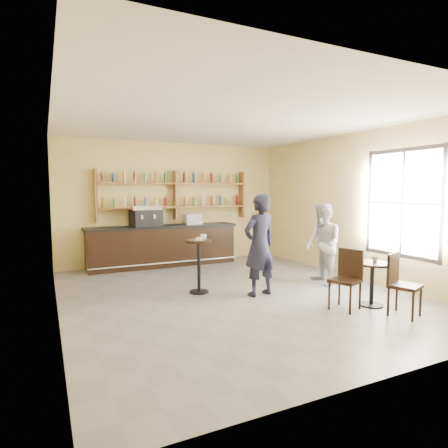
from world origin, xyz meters
name	(u,v)px	position (x,y,z in m)	size (l,w,h in m)	color
floor	(233,294)	(0.00, 0.00, 0.00)	(7.00, 7.00, 0.00)	slate
ceiling	(233,120)	(0.00, 0.00, 3.20)	(7.00, 7.00, 0.00)	white
wall_back	(174,203)	(0.00, 3.50, 1.60)	(7.00, 7.00, 0.00)	#E3CA81
wall_front	(392,225)	(0.00, -3.50, 1.60)	(7.00, 7.00, 0.00)	#E3CA81
wall_left	(54,214)	(-3.00, 0.00, 1.60)	(7.00, 7.00, 0.00)	#E3CA81
wall_right	(355,206)	(3.00, 0.00, 1.60)	(7.00, 7.00, 0.00)	#E3CA81
window_pane	(402,203)	(2.99, -1.20, 1.70)	(2.00, 2.00, 0.00)	white
window_frame	(402,203)	(2.99, -1.20, 1.70)	(0.04, 1.70, 2.10)	black
shelf_unit	(175,195)	(0.00, 3.37, 1.81)	(4.00, 0.26, 1.40)	brown
liquor_bottles	(175,189)	(0.00, 3.37, 1.98)	(3.68, 0.10, 1.00)	#8C5919
bar_counter	(163,246)	(-0.42, 3.15, 0.52)	(3.85, 0.75, 1.04)	black
espresso_machine	(146,216)	(-0.84, 3.15, 1.30)	(0.73, 0.47, 0.52)	black
pastry_case	(192,219)	(0.40, 3.15, 1.18)	(0.44, 0.35, 0.27)	silver
pedestal_table	(199,266)	(-0.53, 0.38, 0.50)	(0.49, 0.49, 1.01)	black
napkin	(199,240)	(-0.53, 0.38, 1.01)	(0.15, 0.15, 0.00)	white
donut	(199,239)	(-0.52, 0.37, 1.03)	(0.14, 0.14, 0.05)	tan
cup_pedestal	(204,237)	(-0.39, 0.48, 1.05)	(0.12, 0.12, 0.09)	white
man_main	(260,245)	(0.41, -0.27, 0.94)	(0.69, 0.45, 1.89)	black
cafe_table	(372,284)	(1.79, -1.64, 0.37)	(0.59, 0.59, 0.74)	black
cup_cafe	(375,259)	(1.84, -1.64, 0.79)	(0.11, 0.11, 0.10)	white
chair_west	(345,280)	(1.24, -1.59, 0.49)	(0.42, 0.42, 0.98)	black
chair_south	(405,285)	(1.84, -2.24, 0.49)	(0.42, 0.42, 0.97)	black
patron_second	(323,244)	(2.00, -0.14, 0.84)	(0.82, 0.64, 1.69)	#A3A3A8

